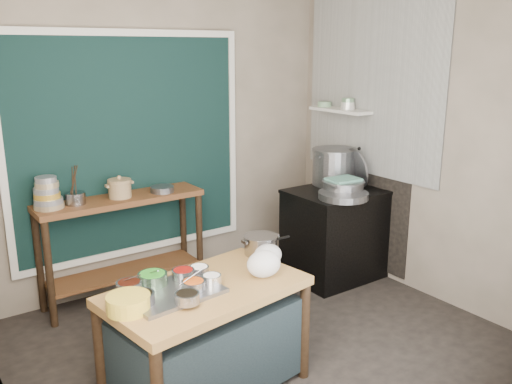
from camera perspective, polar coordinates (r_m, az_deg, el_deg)
floor at (r=4.40m, az=0.08°, el=-15.28°), size 3.50×3.00×0.02m
back_wall at (r=5.17m, az=-9.70°, el=5.78°), size 3.50×0.02×2.80m
right_wall at (r=5.09m, az=16.52°, el=5.25°), size 0.02×3.00×2.80m
curtain_panel at (r=5.00m, az=-13.09°, el=4.73°), size 2.10×0.02×1.90m
curtain_frame at (r=4.99m, az=-13.05°, el=4.71°), size 2.22×0.03×2.02m
tile_panel at (r=5.38m, az=12.06°, el=10.85°), size 0.02×1.70×1.70m
soot_patch at (r=5.64m, az=10.73°, el=-0.78°), size 0.01×1.30×1.30m
wall_shelf at (r=5.54m, az=8.88°, el=8.50°), size 0.22×0.70×0.03m
prep_table at (r=3.64m, az=-5.19°, el=-15.26°), size 1.34×0.89×0.75m
back_counter at (r=4.99m, az=-13.79°, el=-5.79°), size 1.45×0.40×0.95m
stove_block at (r=5.39m, az=8.45°, el=-4.49°), size 0.90×0.68×0.85m
stove_top at (r=5.26m, az=8.63°, el=0.04°), size 0.92×0.69×0.03m
condiment_tray at (r=3.39m, az=-8.80°, el=-10.43°), size 0.60×0.46×0.03m
condiment_bowls at (r=3.39m, az=-9.27°, el=-9.57°), size 0.63×0.51×0.07m
yellow_basin at (r=3.22m, az=-13.28°, el=-11.34°), size 0.32×0.32×0.10m
saucepan at (r=3.95m, az=0.49°, el=-5.56°), size 0.26×0.26×0.14m
plastic_bag_a at (r=3.57m, az=0.82°, el=-7.57°), size 0.27×0.24×0.17m
plastic_bag_b at (r=3.74m, az=1.25°, el=-6.64°), size 0.23×0.20×0.15m
bowl_stack at (r=4.64m, az=-21.14°, el=-0.27°), size 0.24×0.24×0.26m
utensil_cup at (r=4.72m, az=-18.47°, el=-0.63°), size 0.21×0.21×0.10m
ceramic_crock at (r=4.81m, az=-14.15°, el=0.25°), size 0.23×0.23×0.14m
wide_bowl at (r=4.93m, az=-9.84°, el=0.29°), size 0.24×0.24×0.05m
stock_pot at (r=5.44m, az=8.23°, el=2.66°), size 0.48×0.48×0.36m
pot_lid at (r=5.35m, az=10.56°, el=2.52°), size 0.22×0.41×0.40m
steamer at (r=5.10m, az=9.15°, el=0.48°), size 0.54×0.54×0.13m
green_cloth at (r=5.08m, az=9.19°, el=1.32°), size 0.30×0.24×0.02m
shallow_pan at (r=4.97m, az=9.17°, el=-0.35°), size 0.51×0.51×0.06m
shelf_bowl_stack at (r=5.46m, az=9.58°, el=9.10°), size 0.14×0.14×0.11m
shelf_bowl_green at (r=5.70m, az=7.23°, el=9.15°), size 0.17×0.17×0.05m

